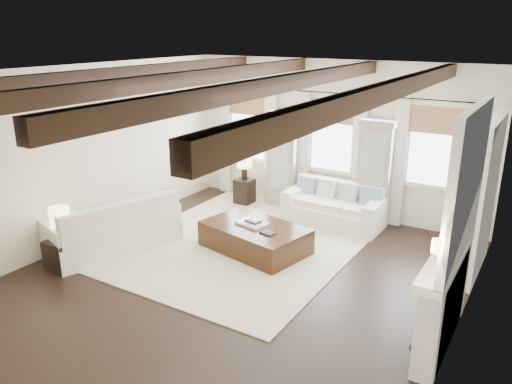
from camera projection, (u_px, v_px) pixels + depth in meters
The scene contains 16 objects.
ground at pixel (233, 281), 7.85m from camera, with size 7.50×7.50×0.00m, color black.
room_shell at pixel (305, 158), 7.61m from camera, with size 6.54×7.54×3.22m.
area_rug at pixel (246, 241), 9.31m from camera, with size 3.92×5.04×0.02m, color beige.
sofa_back at pixel (334, 208), 10.06m from camera, with size 1.98×0.93×0.84m.
sofa_left at pixel (115, 229), 8.84m from camera, with size 1.66×2.47×0.97m.
ottoman at pixel (255, 238), 8.86m from camera, with size 1.80×1.12×0.47m, color black.
tray at pixel (252, 223), 8.84m from camera, with size 0.50×0.38×0.04m, color white.
book_lower at pixel (253, 221), 8.84m from camera, with size 0.26×0.20×0.04m, color #262628.
book_upper at pixel (254, 220), 8.79m from camera, with size 0.22×0.17×0.03m, color beige.
book_loose at pixel (268, 233), 8.44m from camera, with size 0.24×0.18×0.03m, color #262628.
side_table_front at pixel (65, 254), 8.20m from camera, with size 0.50×0.50×0.50m, color black.
lamp_front at pixel (60, 218), 8.00m from camera, with size 0.33×0.33×0.56m.
side_table_back at pixel (245, 191), 11.23m from camera, with size 0.38×0.38×0.57m, color black.
lamp_back at pixel (244, 162), 11.02m from camera, with size 0.34×0.34×0.59m.
candlestick_near at pixel (417, 328), 6.10m from camera, with size 0.14×0.14×0.71m.
candlestick_far at pixel (426, 308), 6.40m from camera, with size 0.18×0.18×0.87m.
Camera 1 is at (3.98, -5.79, 3.78)m, focal length 35.00 mm.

